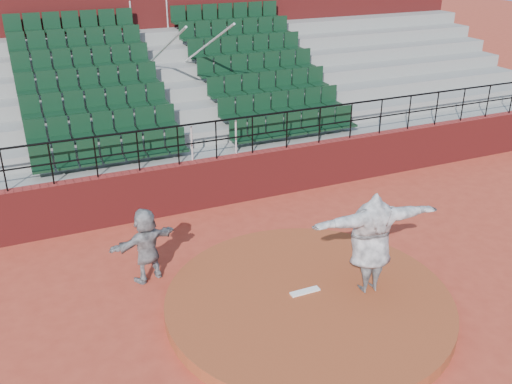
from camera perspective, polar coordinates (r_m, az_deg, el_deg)
ground at (r=11.28m, az=5.24°, el=-11.38°), size 90.00×90.00×0.00m
pitchers_mound at (r=11.21m, az=5.26°, el=-10.86°), size 5.50×5.50×0.25m
pitching_rubber at (r=11.23m, az=4.92°, el=-9.88°), size 0.60×0.15×0.03m
boundary_wall at (r=14.94m, az=-3.88°, el=1.04°), size 24.00×0.30×1.30m
wall_railing at (r=14.44m, az=-4.03°, el=6.06°), size 24.04×0.05×1.03m
seating_deck at (r=17.93m, az=-8.02°, el=7.65°), size 24.00×5.97×4.63m
press_box_facade at (r=21.23m, az=-11.52°, el=15.86°), size 24.00×3.00×7.10m
pitcher at (r=10.98m, az=11.43°, el=-4.96°), size 2.59×0.96×2.06m
fielder at (r=11.85m, az=-10.91°, el=-5.21°), size 1.56×0.88×1.61m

